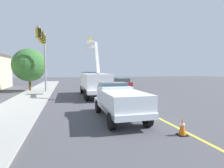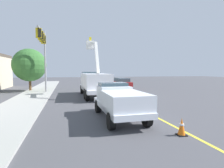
{
  "view_description": "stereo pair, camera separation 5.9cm",
  "coord_description": "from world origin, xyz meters",
  "views": [
    {
      "loc": [
        -18.62,
        4.67,
        2.87
      ],
      "look_at": [
        0.32,
        0.52,
        1.4
      ],
      "focal_mm": 28.74,
      "sensor_mm": 36.0,
      "label": 1
    },
    {
      "loc": [
        -18.63,
        4.61,
        2.87
      ],
      "look_at": [
        0.32,
        0.52,
        1.4
      ],
      "focal_mm": 28.74,
      "sensor_mm": 36.0,
      "label": 2
    }
  ],
  "objects": [
    {
      "name": "ground",
      "position": [
        0.0,
        0.0,
        0.0
      ],
      "size": [
        120.0,
        120.0,
        0.0
      ],
      "primitive_type": "plane",
      "color": "#47474C"
    },
    {
      "name": "sidewalk_far_side",
      "position": [
        -0.35,
        8.86,
        0.06
      ],
      "size": [
        60.09,
        5.94,
        0.12
      ],
      "primitive_type": "cube",
      "rotation": [
        0.0,
        0.0,
        0.04
      ],
      "color": "#9E9E99",
      "rests_on": "ground"
    },
    {
      "name": "lane_centre_stripe",
      "position": [
        0.0,
        0.0,
        0.0
      ],
      "size": [
        49.97,
        2.12,
        0.01
      ],
      "primitive_type": "cube",
      "rotation": [
        0.0,
        0.0,
        0.04
      ],
      "color": "yellow",
      "rests_on": "ground"
    },
    {
      "name": "utility_bucket_truck",
      "position": [
        1.2,
        2.37,
        1.61
      ],
      "size": [
        8.29,
        2.85,
        6.73
      ],
      "color": "white",
      "rests_on": "ground"
    },
    {
      "name": "service_pickup_truck",
      "position": [
        -8.45,
        1.99,
        1.12
      ],
      "size": [
        5.68,
        2.37,
        2.06
      ],
      "color": "white",
      "rests_on": "ground"
    },
    {
      "name": "passing_minivan",
      "position": [
        8.41,
        -2.78,
        0.97
      ],
      "size": [
        4.87,
        2.1,
        1.69
      ],
      "color": "maroon",
      "rests_on": "ground"
    },
    {
      "name": "traffic_cone_leading",
      "position": [
        -11.71,
        -0.03,
        0.39
      ],
      "size": [
        0.4,
        0.4,
        0.79
      ],
      "color": "black",
      "rests_on": "ground"
    },
    {
      "name": "traffic_cone_mid_front",
      "position": [
        -5.7,
        0.1,
        0.37
      ],
      "size": [
        0.4,
        0.4,
        0.76
      ],
      "color": "black",
      "rests_on": "ground"
    },
    {
      "name": "traffic_cone_mid_rear",
      "position": [
        -0.07,
        0.14,
        0.42
      ],
      "size": [
        0.4,
        0.4,
        0.85
      ],
      "color": "black",
      "rests_on": "ground"
    },
    {
      "name": "traffic_cone_trailing",
      "position": [
        5.61,
        0.55,
        0.44
      ],
      "size": [
        0.4,
        0.4,
        0.89
      ],
      "color": "black",
      "rests_on": "ground"
    },
    {
      "name": "traffic_signal_mast",
      "position": [
        3.73,
        8.0,
        5.66
      ],
      "size": [
        5.95,
        0.72,
        7.86
      ],
      "color": "gray",
      "rests_on": "ground"
    },
    {
      "name": "street_tree_right",
      "position": [
        7.95,
        10.49,
        3.6
      ],
      "size": [
        4.48,
        4.48,
        5.85
      ],
      "color": "brown",
      "rests_on": "ground"
    }
  ]
}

